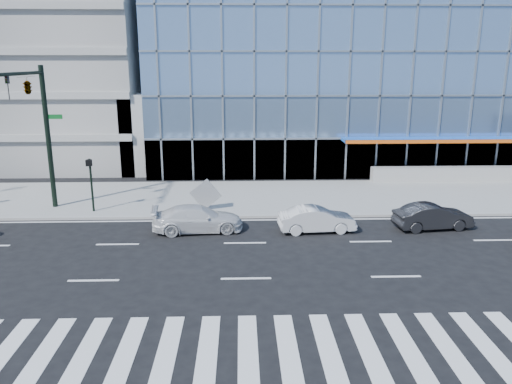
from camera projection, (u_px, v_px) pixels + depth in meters
ground at (245, 243)px, 23.61m from camera, size 160.00×160.00×0.00m
sidewalk at (244, 197)px, 31.33m from camera, size 120.00×8.00×0.15m
theatre_building at (389, 70)px, 47.26m from camera, size 42.00×26.00×15.00m
parking_garage at (23, 43)px, 45.61m from camera, size 24.00×24.00×20.00m
ramp_block at (168, 130)px, 40.07m from camera, size 6.00×8.00×6.00m
traffic_signal at (34, 104)px, 26.13m from camera, size 1.14×5.74×8.00m
ped_signal_post at (91, 177)px, 27.59m from camera, size 0.30×0.33×3.00m
white_suv at (198, 219)px, 25.11m from camera, size 4.70×2.31×1.31m
white_sedan at (317, 219)px, 25.07m from camera, size 3.94×1.63×1.27m
dark_sedan at (433, 217)px, 25.47m from camera, size 4.10×1.89×1.30m
tilted_panel at (206, 194)px, 28.11m from camera, size 1.83×0.12×1.83m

